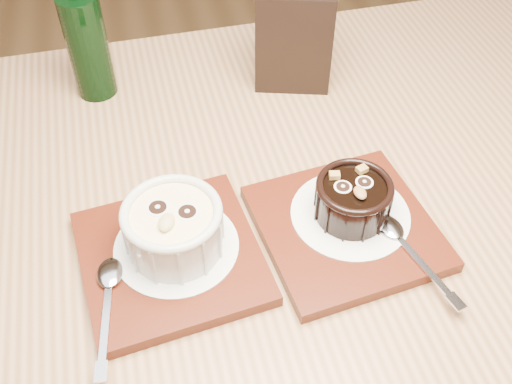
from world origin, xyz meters
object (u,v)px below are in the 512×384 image
Objects in this scene: tray_left at (171,257)px; green_bottle at (87,42)px; tray_right at (346,228)px; condiment_stand at (294,38)px; ramekin_dark at (353,198)px; ramekin_white at (173,227)px; table at (246,272)px.

green_bottle is at bearing 101.44° from tray_left.
tray_left is 0.19m from tray_right.
ramekin_dark is at bearing -91.12° from condiment_stand.
green_bottle is at bearing 128.96° from tray_right.
tray_right is (0.18, -0.01, -0.04)m from ramekin_white.
ramekin_white is at bearing -76.97° from green_bottle.
condiment_stand is at bearing 53.72° from tray_left.
condiment_stand is at bearing -7.61° from green_bottle.
table is 0.18m from ramekin_dark.
tray_left is 0.90× the size of green_bottle.
condiment_stand is at bearing 87.29° from tray_right.
tray_left is at bearing -116.12° from ramekin_white.
condiment_stand is at bearing 64.23° from table.
tray_left is 0.33m from green_bottle.
ramekin_dark is at bearing 53.83° from tray_right.
green_bottle is at bearing 172.39° from condiment_stand.
table is 0.15m from tray_right.
table is at bearing 164.39° from ramekin_dark.
green_bottle is (-0.06, 0.31, 0.07)m from tray_left.
condiment_stand is 0.70× the size of green_bottle.
tray_left is 1.77× the size of ramekin_white.
condiment_stand is (0.20, 0.27, 0.02)m from ramekin_white.
ramekin_dark is at bearing 24.34° from ramekin_white.
tray_left is at bearing -78.56° from green_bottle.
ramekin_white is 0.34m from condiment_stand.
tray_right reaches higher than table.
ramekin_white is at bearing 177.07° from ramekin_dark.
ramekin_white reaches higher than tray_right.
ramekin_white is (-0.08, -0.03, 0.14)m from table.
table is at bearing 42.15° from ramekin_white.
green_bottle reaches higher than tray_left.
table is 8.74× the size of condiment_stand.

